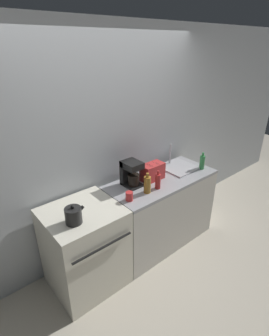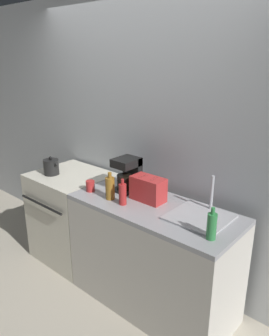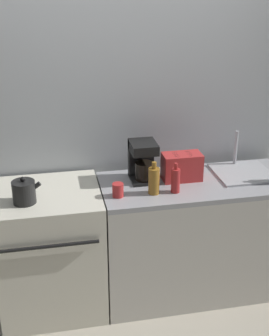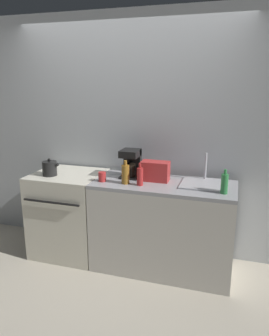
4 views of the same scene
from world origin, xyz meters
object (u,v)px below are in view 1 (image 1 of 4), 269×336
(bottle_red, at_px, (158,181))
(kettle, at_px, (74,215))
(bottle_green, at_px, (202,162))
(stove, at_px, (85,247))
(coffee_maker, at_px, (131,172))
(cup_red, at_px, (129,196))
(toaster, at_px, (152,172))
(bottle_amber, at_px, (147,184))

(bottle_red, bearing_deg, kettle, 177.59)
(bottle_red, bearing_deg, bottle_green, -0.42)
(stove, distance_m, coffee_maker, 0.92)
(kettle, distance_m, cup_red, 0.61)
(toaster, height_order, coffee_maker, coffee_maker)
(bottle_green, bearing_deg, coffee_maker, 164.67)
(kettle, relative_size, coffee_maker, 0.65)
(toaster, height_order, bottle_amber, bottle_amber)
(bottle_green, bearing_deg, bottle_amber, 179.09)
(bottle_green, bearing_deg, cup_red, 179.18)
(bottle_red, distance_m, bottle_green, 0.78)
(stove, height_order, bottle_red, bottle_red)
(coffee_maker, bearing_deg, toaster, -12.87)
(kettle, distance_m, bottle_amber, 0.85)
(stove, xyz_separation_m, coffee_maker, (0.69, 0.09, 0.60))
(kettle, bearing_deg, stove, 40.76)
(coffee_maker, relative_size, cup_red, 3.08)
(bottle_amber, distance_m, cup_red, 0.25)
(kettle, distance_m, bottle_green, 1.78)
(bottle_red, bearing_deg, coffee_maker, 124.18)
(coffee_maker, height_order, bottle_green, coffee_maker)
(coffee_maker, height_order, bottle_amber, coffee_maker)
(stove, height_order, kettle, kettle)
(toaster, height_order, bottle_green, bottle_green)
(stove, relative_size, coffee_maker, 3.19)
(stove, distance_m, bottle_green, 1.74)
(bottle_amber, distance_m, bottle_green, 0.93)
(coffee_maker, bearing_deg, cup_red, -132.07)
(kettle, xyz_separation_m, coffee_maker, (0.83, 0.21, 0.08))
(coffee_maker, bearing_deg, bottle_green, -15.33)
(kettle, bearing_deg, cup_red, -2.92)
(toaster, relative_size, coffee_maker, 0.96)
(coffee_maker, xyz_separation_m, bottle_green, (0.95, -0.26, -0.06))
(bottle_red, xyz_separation_m, bottle_green, (0.78, -0.01, 0.00))
(stove, bearing_deg, bottle_amber, -11.94)
(toaster, bearing_deg, bottle_red, -117.67)
(stove, distance_m, kettle, 0.56)
(stove, bearing_deg, kettle, -139.24)
(toaster, relative_size, cup_red, 2.97)
(toaster, height_order, cup_red, toaster)
(bottle_green, height_order, cup_red, bottle_green)
(coffee_maker, bearing_deg, stove, -172.21)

